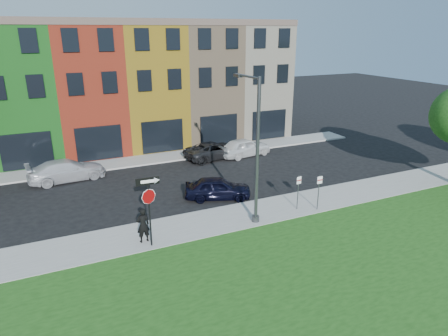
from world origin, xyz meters
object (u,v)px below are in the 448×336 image
man (143,225)px  stop_sign (149,198)px  street_lamp (255,151)px  sedan_near (218,188)px

man → stop_sign: bearing=107.6°
street_lamp → stop_sign: bearing=-178.2°
stop_sign → street_lamp: (5.62, 0.39, 1.38)m
stop_sign → street_lamp: 5.81m
man → sedan_near: man is taller
man → sedan_near: size_ratio=0.41×
stop_sign → man: bearing=118.6°
man → street_lamp: bearing=171.6°
sedan_near → street_lamp: 4.86m
stop_sign → sedan_near: 6.77m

